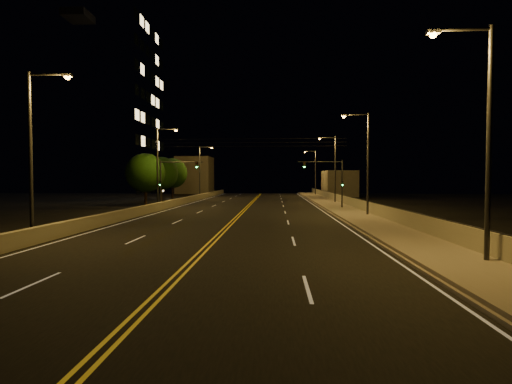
{
  "coord_description": "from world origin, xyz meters",
  "views": [
    {
      "loc": [
        3.48,
        -10.21,
        3.49
      ],
      "look_at": [
        2.0,
        18.0,
        2.5
      ],
      "focal_mm": 26.0,
      "sensor_mm": 36.0,
      "label": 1
    }
  ],
  "objects_px": {
    "streetlight_5": "(160,162)",
    "tree_2": "(172,173)",
    "streetlight_1": "(365,158)",
    "streetlight_6": "(201,168)",
    "traffic_signal_right": "(333,178)",
    "traffic_signal_left": "(169,178)",
    "tree_0": "(145,173)",
    "tree_1": "(161,174)",
    "streetlight_4": "(35,144)",
    "streetlight_3": "(314,170)",
    "building_tower": "(80,110)",
    "streetlight_2": "(333,165)",
    "streetlight_0": "(482,129)"
  },
  "relations": [
    {
      "from": "tree_2",
      "to": "streetlight_2",
      "type": "bearing_deg",
      "value": -26.01
    },
    {
      "from": "streetlight_5",
      "to": "tree_2",
      "type": "xyz_separation_m",
      "value": [
        -4.91,
        22.57,
        -0.89
      ]
    },
    {
      "from": "streetlight_2",
      "to": "streetlight_5",
      "type": "height_order",
      "value": "same"
    },
    {
      "from": "streetlight_1",
      "to": "tree_1",
      "type": "distance_m",
      "value": 33.24
    },
    {
      "from": "streetlight_5",
      "to": "tree_0",
      "type": "relative_size",
      "value": 1.38
    },
    {
      "from": "building_tower",
      "to": "tree_0",
      "type": "relative_size",
      "value": 4.54
    },
    {
      "from": "streetlight_3",
      "to": "building_tower",
      "type": "height_order",
      "value": "building_tower"
    },
    {
      "from": "tree_1",
      "to": "streetlight_3",
      "type": "bearing_deg",
      "value": 41.41
    },
    {
      "from": "streetlight_1",
      "to": "streetlight_5",
      "type": "xyz_separation_m",
      "value": [
        -21.46,
        8.51,
        0.0
      ]
    },
    {
      "from": "streetlight_2",
      "to": "traffic_signal_left",
      "type": "xyz_separation_m",
      "value": [
        -20.28,
        -9.87,
        -1.81
      ]
    },
    {
      "from": "tree_1",
      "to": "traffic_signal_left",
      "type": "bearing_deg",
      "value": -68.71
    },
    {
      "from": "streetlight_1",
      "to": "streetlight_2",
      "type": "xyz_separation_m",
      "value": [
        0.0,
        18.22,
        0.0
      ]
    },
    {
      "from": "streetlight_6",
      "to": "building_tower",
      "type": "distance_m",
      "value": 22.19
    },
    {
      "from": "streetlight_4",
      "to": "tree_2",
      "type": "distance_m",
      "value": 45.14
    },
    {
      "from": "traffic_signal_right",
      "to": "tree_1",
      "type": "distance_m",
      "value": 27.17
    },
    {
      "from": "streetlight_4",
      "to": "tree_1",
      "type": "height_order",
      "value": "streetlight_4"
    },
    {
      "from": "streetlight_4",
      "to": "streetlight_6",
      "type": "bearing_deg",
      "value": 90.0
    },
    {
      "from": "tree_1",
      "to": "streetlight_0",
      "type": "bearing_deg",
      "value": -57.82
    },
    {
      "from": "streetlight_2",
      "to": "tree_1",
      "type": "distance_m",
      "value": 25.61
    },
    {
      "from": "streetlight_1",
      "to": "streetlight_0",
      "type": "bearing_deg",
      "value": -90.0
    },
    {
      "from": "traffic_signal_left",
      "to": "building_tower",
      "type": "bearing_deg",
      "value": 138.25
    },
    {
      "from": "tree_1",
      "to": "streetlight_6",
      "type": "bearing_deg",
      "value": 70.46
    },
    {
      "from": "traffic_signal_right",
      "to": "tree_1",
      "type": "height_order",
      "value": "tree_1"
    },
    {
      "from": "streetlight_4",
      "to": "building_tower",
      "type": "distance_m",
      "value": 45.59
    },
    {
      "from": "streetlight_2",
      "to": "streetlight_3",
      "type": "height_order",
      "value": "same"
    },
    {
      "from": "streetlight_1",
      "to": "building_tower",
      "type": "bearing_deg",
      "value": 146.87
    },
    {
      "from": "traffic_signal_left",
      "to": "streetlight_3",
      "type": "bearing_deg",
      "value": 60.25
    },
    {
      "from": "streetlight_4",
      "to": "building_tower",
      "type": "bearing_deg",
      "value": 115.43
    },
    {
      "from": "streetlight_1",
      "to": "tree_0",
      "type": "bearing_deg",
      "value": 152.12
    },
    {
      "from": "streetlight_4",
      "to": "streetlight_1",
      "type": "bearing_deg",
      "value": 32.71
    },
    {
      "from": "traffic_signal_left",
      "to": "tree_0",
      "type": "bearing_deg",
      "value": 133.5
    },
    {
      "from": "streetlight_0",
      "to": "streetlight_3",
      "type": "xyz_separation_m",
      "value": [
        0.0,
        62.72,
        0.0
      ]
    },
    {
      "from": "streetlight_1",
      "to": "tree_1",
      "type": "height_order",
      "value": "streetlight_1"
    },
    {
      "from": "streetlight_3",
      "to": "tree_1",
      "type": "bearing_deg",
      "value": -138.59
    },
    {
      "from": "streetlight_0",
      "to": "tree_1",
      "type": "distance_m",
      "value": 47.67
    },
    {
      "from": "tree_2",
      "to": "streetlight_5",
      "type": "bearing_deg",
      "value": -77.72
    },
    {
      "from": "streetlight_3",
      "to": "streetlight_5",
      "type": "bearing_deg",
      "value": -121.29
    },
    {
      "from": "streetlight_1",
      "to": "streetlight_6",
      "type": "xyz_separation_m",
      "value": [
        -21.46,
        32.49,
        0.0
      ]
    },
    {
      "from": "traffic_signal_left",
      "to": "tree_0",
      "type": "relative_size",
      "value": 0.83
    },
    {
      "from": "streetlight_6",
      "to": "traffic_signal_right",
      "type": "bearing_deg",
      "value": -50.53
    },
    {
      "from": "streetlight_0",
      "to": "tree_0",
      "type": "height_order",
      "value": "streetlight_0"
    },
    {
      "from": "tree_2",
      "to": "building_tower",
      "type": "bearing_deg",
      "value": -162.14
    },
    {
      "from": "streetlight_0",
      "to": "building_tower",
      "type": "bearing_deg",
      "value": 131.81
    },
    {
      "from": "streetlight_3",
      "to": "tree_1",
      "type": "height_order",
      "value": "streetlight_3"
    },
    {
      "from": "streetlight_4",
      "to": "building_tower",
      "type": "xyz_separation_m",
      "value": [
        -19.15,
        40.28,
        9.49
      ]
    },
    {
      "from": "streetlight_4",
      "to": "tree_0",
      "type": "height_order",
      "value": "streetlight_4"
    },
    {
      "from": "tree_1",
      "to": "streetlight_5",
      "type": "bearing_deg",
      "value": -73.12
    },
    {
      "from": "traffic_signal_left",
      "to": "tree_1",
      "type": "distance_m",
      "value": 14.07
    },
    {
      "from": "streetlight_4",
      "to": "tree_2",
      "type": "relative_size",
      "value": 1.31
    },
    {
      "from": "traffic_signal_right",
      "to": "tree_0",
      "type": "height_order",
      "value": "tree_0"
    }
  ]
}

